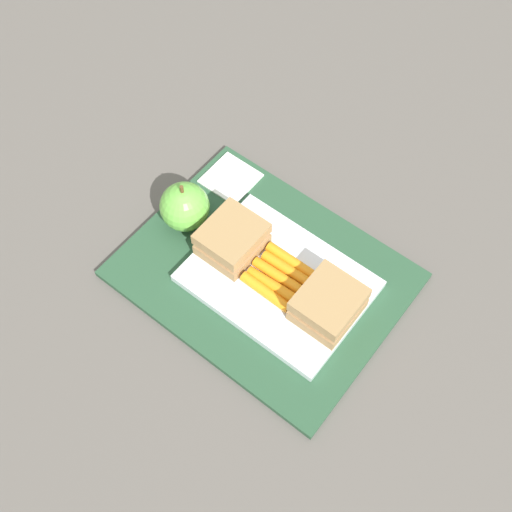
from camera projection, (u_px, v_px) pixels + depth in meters
name	position (u px, v px, depth m)	size (l,w,h in m)	color
ground_plane	(263.00, 277.00, 0.88)	(2.40, 2.40, 0.00)	#56514C
lunchbag_mat	(263.00, 275.00, 0.87)	(0.36, 0.28, 0.01)	#284C33
food_tray	(278.00, 281.00, 0.86)	(0.23, 0.17, 0.01)	white
sandwich_half_left	(328.00, 304.00, 0.81)	(0.07, 0.08, 0.04)	#9E7A4C
sandwich_half_right	(232.00, 239.00, 0.86)	(0.07, 0.08, 0.04)	#9E7A4C
carrot_sticks_bundle	(278.00, 276.00, 0.84)	(0.08, 0.07, 0.02)	orange
apple	(182.00, 209.00, 0.88)	(0.07, 0.07, 0.08)	#66B742
paper_napkin	(231.00, 178.00, 0.95)	(0.07, 0.07, 0.00)	white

